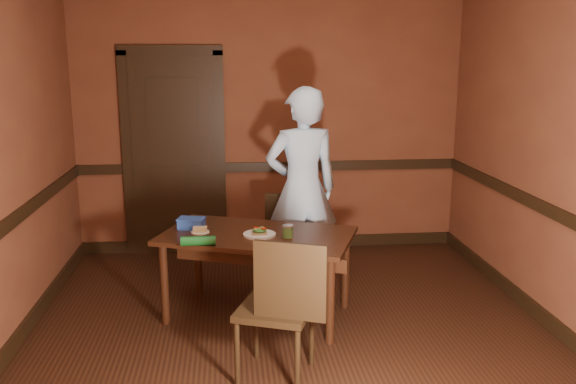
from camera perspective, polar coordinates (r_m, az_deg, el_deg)
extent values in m
cube|color=black|center=(4.60, 0.44, -13.84)|extent=(4.00, 4.50, 0.01)
cube|color=brown|center=(6.40, -1.69, 6.38)|extent=(4.00, 0.02, 2.70)
cube|color=brown|center=(2.02, 7.35, -7.94)|extent=(4.00, 0.02, 2.70)
cube|color=brown|center=(4.82, 24.90, 3.08)|extent=(0.02, 4.50, 2.70)
cube|color=black|center=(6.45, -1.65, 2.39)|extent=(4.00, 0.03, 0.10)
cube|color=black|center=(4.89, 24.26, -2.11)|extent=(0.03, 4.50, 0.10)
cube|color=black|center=(6.65, -1.61, -4.75)|extent=(4.00, 0.03, 0.12)
cube|color=black|center=(4.81, -24.48, -13.05)|extent=(0.03, 4.50, 0.12)
cube|color=black|center=(5.16, 23.40, -11.17)|extent=(0.03, 4.50, 0.12)
cube|color=black|center=(6.41, -10.61, 3.25)|extent=(0.85, 0.04, 2.05)
cube|color=black|center=(6.49, -14.78, 3.15)|extent=(0.10, 0.06, 2.15)
cube|color=black|center=(6.41, -6.35, 3.38)|extent=(0.10, 0.06, 2.15)
cube|color=black|center=(6.35, -11.00, 12.89)|extent=(1.05, 0.06, 0.10)
cube|color=black|center=(4.91, -2.85, -7.75)|extent=(1.66, 1.28, 0.69)
imported|color=#B2D4F1|center=(5.37, 1.31, 0.26)|extent=(0.72, 0.53, 1.80)
cylinder|color=white|center=(4.74, -2.69, -4.03)|extent=(0.25, 0.25, 0.01)
cube|color=#A2824E|center=(4.73, -2.69, -3.85)|extent=(0.12, 0.11, 0.02)
ellipsoid|color=#358D38|center=(4.73, -2.69, -3.59)|extent=(0.11, 0.10, 0.02)
cylinder|color=#BB2909|center=(4.74, -3.00, -3.36)|extent=(0.04, 0.04, 0.01)
cylinder|color=#BB2909|center=(4.72, -2.33, -3.43)|extent=(0.04, 0.04, 0.01)
cylinder|color=#96BF6F|center=(4.70, -3.04, -3.51)|extent=(0.03, 0.03, 0.01)
cylinder|color=#96BF6F|center=(4.75, -2.42, -3.33)|extent=(0.03, 0.03, 0.01)
cylinder|color=#96BF6F|center=(4.72, -2.70, -3.42)|extent=(0.03, 0.03, 0.01)
cylinder|color=#4A7D39|center=(4.68, -0.02, -3.77)|extent=(0.08, 0.08, 0.08)
cylinder|color=#B4B3AC|center=(4.67, -0.02, -3.20)|extent=(0.08, 0.08, 0.01)
cylinder|color=white|center=(4.86, -8.22, -3.73)|extent=(0.15, 0.15, 0.01)
cube|color=#D7B473|center=(4.86, -8.23, -3.47)|extent=(0.11, 0.07, 0.04)
cube|color=blue|center=(4.97, -9.03, -2.98)|extent=(0.23, 0.18, 0.08)
cube|color=blue|center=(4.96, -9.04, -2.48)|extent=(0.24, 0.19, 0.01)
cylinder|color=#114718|center=(4.53, -8.40, -4.54)|extent=(0.26, 0.07, 0.07)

